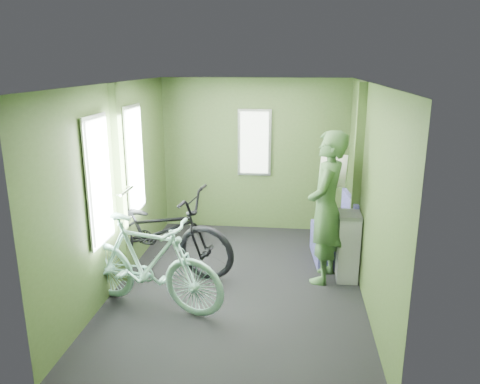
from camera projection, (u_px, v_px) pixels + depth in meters
The scene contains 6 objects.
room at pixel (236, 164), 5.13m from camera, with size 4.00×4.02×2.31m.
bicycle_black at pixel (157, 271), 5.83m from camera, with size 0.72×2.05×1.08m, color black.
bicycle_mint at pixel (150, 308), 4.96m from camera, with size 0.49×1.72×1.04m, color #8CC6B9.
passenger at pixel (326, 208), 5.39m from camera, with size 0.58×0.77×1.79m.
waste_box at pixel (348, 246), 5.52m from camera, with size 0.24×0.34×0.83m, color slate.
bench_seat at pixel (333, 241), 6.12m from camera, with size 0.53×0.86×0.87m.
Camera 1 is at (0.59, -4.95, 2.52)m, focal length 35.00 mm.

